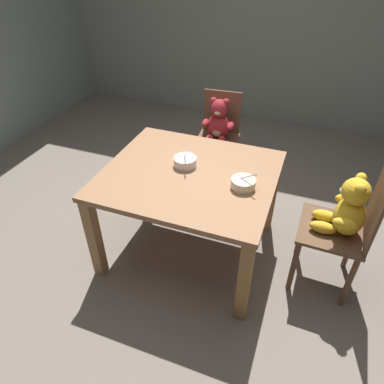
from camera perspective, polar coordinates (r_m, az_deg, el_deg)
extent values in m
cube|color=slate|center=(2.76, -0.37, -9.30)|extent=(5.20, 5.20, 0.04)
cube|color=#986A48|center=(2.31, -0.43, 2.82)|extent=(1.13, 1.00, 0.04)
cube|color=#A47648|center=(2.43, -15.73, -7.32)|extent=(0.07, 0.07, 0.66)
cube|color=#A0703B|center=(2.13, 8.56, -14.33)|extent=(0.07, 0.07, 0.66)
cube|color=#996F47|center=(3.02, -6.51, 3.69)|extent=(0.07, 0.07, 0.66)
cube|color=#A56A3F|center=(2.78, 12.89, -0.45)|extent=(0.07, 0.07, 0.66)
cube|color=brown|center=(3.17, 3.96, 8.14)|extent=(0.40, 0.44, 0.02)
cube|color=brown|center=(3.25, 4.94, 12.98)|extent=(0.34, 0.04, 0.39)
cylinder|color=brown|center=(3.17, 0.34, 3.35)|extent=(0.04, 0.04, 0.44)
cylinder|color=brown|center=(3.11, 5.79, 2.45)|extent=(0.04, 0.04, 0.44)
cylinder|color=brown|center=(3.46, 1.99, 6.50)|extent=(0.04, 0.04, 0.44)
cylinder|color=brown|center=(3.41, 7.01, 5.72)|extent=(0.04, 0.04, 0.44)
ellipsoid|color=#A7282F|center=(3.17, 4.37, 10.74)|extent=(0.21, 0.18, 0.23)
ellipsoid|color=beige|center=(3.13, 4.13, 10.13)|extent=(0.11, 0.07, 0.14)
sphere|color=#A7282F|center=(3.09, 4.47, 13.53)|extent=(0.16, 0.16, 0.16)
ellipsoid|color=beige|center=(3.04, 4.22, 12.93)|extent=(0.07, 0.06, 0.05)
sphere|color=#A7282F|center=(3.09, 3.55, 14.73)|extent=(0.06, 0.06, 0.06)
sphere|color=#A7282F|center=(3.07, 5.60, 14.48)|extent=(0.06, 0.06, 0.06)
ellipsoid|color=#A7282F|center=(3.16, 2.27, 11.28)|extent=(0.07, 0.13, 0.06)
ellipsoid|color=#A7282F|center=(3.12, 6.33, 10.72)|extent=(0.07, 0.13, 0.06)
ellipsoid|color=#A7282F|center=(3.11, 2.82, 8.63)|extent=(0.08, 0.15, 0.07)
ellipsoid|color=#A7282F|center=(3.09, 4.80, 8.35)|extent=(0.08, 0.15, 0.07)
cube|color=brown|center=(2.40, 21.93, -5.75)|extent=(0.41, 0.42, 0.02)
cube|color=brown|center=(2.28, 27.98, -2.35)|extent=(0.03, 0.38, 0.45)
cylinder|color=brown|center=(2.67, 17.50, -6.21)|extent=(0.04, 0.04, 0.44)
cylinder|color=brown|center=(2.42, 16.33, -11.57)|extent=(0.04, 0.04, 0.44)
cylinder|color=brown|center=(2.70, 24.65, -7.81)|extent=(0.04, 0.04, 0.44)
cylinder|color=brown|center=(2.45, 24.35, -13.29)|extent=(0.04, 0.04, 0.44)
ellipsoid|color=gold|center=(2.32, 24.37, -3.67)|extent=(0.19, 0.22, 0.25)
ellipsoid|color=beige|center=(2.32, 22.87, -3.58)|extent=(0.07, 0.12, 0.15)
sphere|color=gold|center=(2.21, 25.32, 0.06)|extent=(0.16, 0.16, 0.16)
ellipsoid|color=beige|center=(2.21, 23.74, 0.16)|extent=(0.06, 0.07, 0.05)
sphere|color=gold|center=(2.23, 26.01, 2.09)|extent=(0.06, 0.06, 0.06)
sphere|color=gold|center=(2.13, 25.96, 0.46)|extent=(0.06, 0.06, 0.06)
ellipsoid|color=gold|center=(2.40, 24.05, -1.19)|extent=(0.14, 0.07, 0.07)
ellipsoid|color=gold|center=(2.20, 23.77, -4.83)|extent=(0.14, 0.07, 0.07)
ellipsoid|color=gold|center=(2.41, 20.92, -3.69)|extent=(0.16, 0.08, 0.08)
ellipsoid|color=gold|center=(2.32, 20.66, -5.48)|extent=(0.16, 0.08, 0.08)
cylinder|color=beige|center=(2.17, 8.39, 1.42)|extent=(0.15, 0.15, 0.06)
cylinder|color=beige|center=(2.18, 8.33, 0.89)|extent=(0.08, 0.08, 0.01)
cylinder|color=beige|center=(2.15, 8.45, 1.95)|extent=(0.13, 0.13, 0.01)
cylinder|color=#BCBCC1|center=(2.12, 9.35, 2.56)|extent=(0.10, 0.04, 0.08)
ellipsoid|color=#BCBCC1|center=(2.16, 8.17, 1.98)|extent=(0.04, 0.03, 0.01)
cylinder|color=silver|center=(2.36, -1.15, 5.02)|extent=(0.16, 0.16, 0.06)
cylinder|color=silver|center=(2.37, -1.14, 4.50)|extent=(0.09, 0.09, 0.01)
cylinder|color=beige|center=(2.34, -1.15, 5.54)|extent=(0.13, 0.13, 0.01)
cylinder|color=#BCBCC1|center=(2.29, -1.08, 5.99)|extent=(0.06, 0.10, 0.08)
ellipsoid|color=#BCBCC1|center=(2.35, -1.18, 5.61)|extent=(0.03, 0.04, 0.01)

